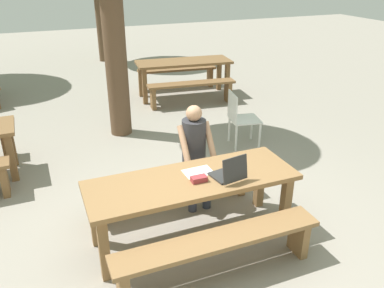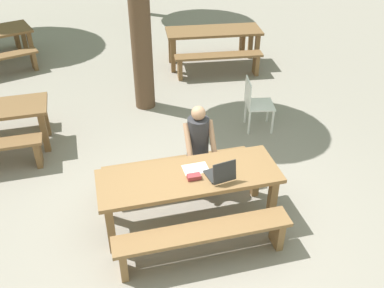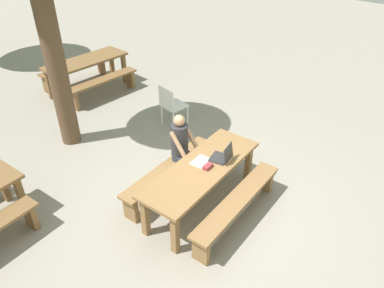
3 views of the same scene
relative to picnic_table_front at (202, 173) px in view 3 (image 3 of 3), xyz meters
name	(u,v)px [view 3 (image 3 of 3)]	position (x,y,z in m)	size (l,w,h in m)	color
ground_plane	(201,203)	(0.00, 0.00, -0.61)	(30.00, 30.00, 0.00)	gray
picnic_table_front	(202,173)	(0.00, 0.00, 0.00)	(2.12, 0.73, 0.71)	olive
bench_near	(237,204)	(0.00, -0.63, -0.27)	(1.97, 0.30, 0.44)	olive
bench_far	(169,171)	(0.00, 0.63, -0.27)	(1.97, 0.30, 0.44)	olive
laptop	(223,156)	(0.34, -0.14, 0.17)	(0.33, 0.34, 0.27)	#2D2D2D
small_pouch	(208,166)	(0.04, -0.08, 0.13)	(0.15, 0.09, 0.05)	#993338
paper_sheet	(201,161)	(0.10, 0.09, 0.10)	(0.30, 0.22, 0.00)	white
person_seated	(182,145)	(0.28, 0.59, 0.10)	(0.38, 0.39, 1.24)	#333847
plastic_chair	(171,105)	(1.56, 1.86, -0.14)	(0.52, 0.52, 0.87)	white
picnic_table_rear	(86,65)	(1.65, 4.54, 0.04)	(2.04, 0.93, 0.77)	brown
bench_rear_south	(103,84)	(1.59, 3.94, -0.26)	(1.80, 0.49, 0.47)	brown
bench_rear_north	(74,70)	(1.72, 5.14, -0.26)	(1.80, 0.49, 0.47)	brown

